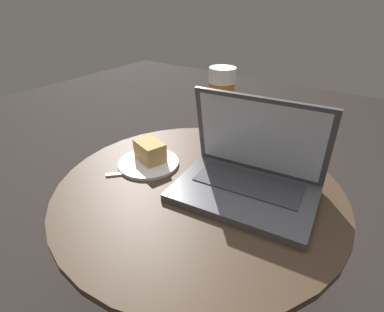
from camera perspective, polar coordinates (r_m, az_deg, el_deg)
table at (r=0.86m, az=1.19°, el=-14.11°), size 0.72×0.72×0.56m
laptop at (r=0.73m, az=10.78°, el=-3.37°), size 0.35×0.26×0.23m
beer_glass at (r=0.86m, az=5.46°, el=8.25°), size 0.07×0.07×0.25m
snack_plate at (r=0.86m, az=-8.12°, el=-0.14°), size 0.17×0.17×0.06m
fork at (r=0.83m, az=-9.27°, el=-2.95°), size 0.13×0.14×0.00m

